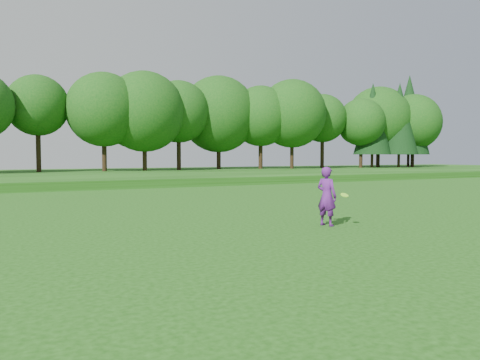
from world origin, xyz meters
name	(u,v)px	position (x,y,z in m)	size (l,w,h in m)	color
ground	(317,226)	(0.00, 0.00, 0.00)	(140.00, 140.00, 0.00)	#18460D
berm	(100,176)	(0.00, 34.00, 0.30)	(130.00, 30.00, 0.60)	#18460D
walking_path	(141,187)	(0.00, 20.00, 0.02)	(130.00, 1.60, 0.04)	gray
treeline	(91,98)	(0.00, 38.00, 8.10)	(104.00, 7.00, 15.00)	#104811
woman	(327,196)	(0.24, -0.17, 0.94)	(0.72, 1.04, 1.88)	#5C1A77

